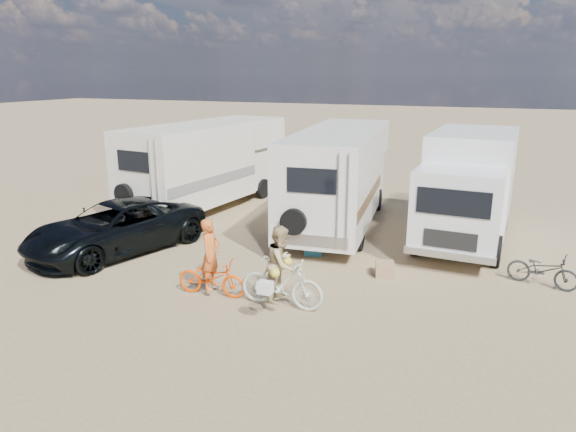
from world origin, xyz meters
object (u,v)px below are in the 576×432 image
at_px(dark_suv, 116,227).
at_px(bike_parked, 543,270).
at_px(rv_main, 339,179).
at_px(bike_man, 212,278).
at_px(rider_man, 211,262).
at_px(rv_left, 207,166).
at_px(crate, 385,269).
at_px(box_truck, 467,189).
at_px(cooler, 313,248).
at_px(rider_woman, 281,271).
at_px(bike_woman, 281,283).

bearing_deg(dark_suv, bike_parked, 26.96).
bearing_deg(rv_main, bike_parked, -33.01).
distance_m(bike_man, bike_parked, 7.73).
bearing_deg(bike_man, dark_suv, 63.12).
xyz_separation_m(rv_main, rider_man, (-1.07, -6.38, -0.76)).
distance_m(rv_left, bike_parked, 11.75).
distance_m(rider_man, crate, 4.32).
bearing_deg(box_truck, dark_suv, -150.05).
distance_m(bike_parked, cooler, 5.72).
bearing_deg(rider_woman, rv_left, 39.70).
xyz_separation_m(rv_left, bike_parked, (11.13, -3.59, -1.13)).
xyz_separation_m(bike_woman, cooler, (-0.45, 3.38, -0.37)).
height_order(rv_main, cooler, rv_main).
bearing_deg(cooler, bike_woman, -99.05).
xyz_separation_m(rider_woman, bike_parked, (5.26, 3.33, -0.41)).
height_order(bike_man, rider_woman, rider_woman).
bearing_deg(box_truck, rider_man, -126.04).
bearing_deg(cooler, bike_man, -126.92).
relative_size(rv_left, box_truck, 1.20).
relative_size(rv_main, rider_man, 4.72).
distance_m(box_truck, rider_woman, 7.01).
xyz_separation_m(rv_left, box_truck, (9.17, -0.78, 0.05)).
bearing_deg(crate, dark_suv, -172.50).
bearing_deg(bike_man, rv_left, 26.06).
relative_size(cooler, crate, 1.08).
bearing_deg(rider_man, bike_man, -0.00).
bearing_deg(bike_woman, box_truck, -28.92).
relative_size(rider_woman, bike_parked, 1.04).
distance_m(bike_woman, rider_woman, 0.26).
height_order(box_truck, dark_suv, box_truck).
bearing_deg(cooler, bike_parked, -17.11).
relative_size(bike_man, bike_woman, 0.86).
xyz_separation_m(rv_main, crate, (2.34, -3.80, -1.38)).
relative_size(dark_suv, cooler, 10.34).
relative_size(dark_suv, rider_man, 3.13).
height_order(bike_woman, cooler, bike_woman).
xyz_separation_m(bike_parked, cooler, (-5.72, 0.04, -0.22)).
bearing_deg(rider_woman, crate, -34.24).
height_order(box_truck, rider_man, box_truck).
bearing_deg(rv_main, bike_man, -105.29).
bearing_deg(rv_left, bike_woman, -42.52).
bearing_deg(bike_woman, crate, -34.24).
bearing_deg(rv_main, crate, -64.20).
bearing_deg(rider_man, crate, -57.85).
xyz_separation_m(bike_man, crate, (3.41, 2.57, -0.24)).
height_order(dark_suv, bike_man, dark_suv).
relative_size(rv_left, crate, 15.73).
relative_size(box_truck, bike_woman, 3.17).
xyz_separation_m(dark_suv, bike_man, (3.98, -1.60, -0.28)).
distance_m(box_truck, bike_man, 8.02).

